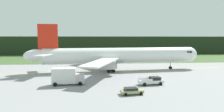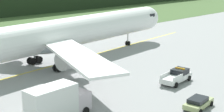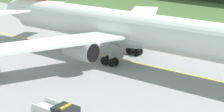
{
  "view_description": "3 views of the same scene",
  "coord_description": "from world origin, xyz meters",
  "views": [
    {
      "loc": [
        -4.23,
        -55.05,
        10.69
      ],
      "look_at": [
        0.92,
        8.67,
        4.63
      ],
      "focal_mm": 30.82,
      "sensor_mm": 36.0,
      "label": 1
    },
    {
      "loc": [
        -30.05,
        -39.1,
        15.25
      ],
      "look_at": [
        3.43,
        -4.75,
        3.22
      ],
      "focal_mm": 55.14,
      "sensor_mm": 36.0,
      "label": 2
    },
    {
      "loc": [
        34.09,
        -33.05,
        16.86
      ],
      "look_at": [
        5.56,
        -2.14,
        3.78
      ],
      "focal_mm": 58.52,
      "sensor_mm": 36.0,
      "label": 3
    }
  ],
  "objects": [
    {
      "name": "catering_truck",
      "position": [
        -10.98,
        -11.32,
        2.0
      ],
      "size": [
        7.28,
        2.98,
        4.01
      ],
      "color": "#C1B2BE",
      "rests_on": "ground"
    },
    {
      "name": "staff_car",
      "position": [
        2.35,
        -19.85,
        0.7
      ],
      "size": [
        4.48,
        2.48,
        1.3
      ],
      "color": "#97A168",
      "rests_on": "ground"
    },
    {
      "name": "ops_pickup_truck",
      "position": [
        8.34,
        -12.7,
        0.9
      ],
      "size": [
        5.83,
        2.84,
        1.94
      ],
      "color": "silver",
      "rests_on": "ground"
    },
    {
      "name": "ground",
      "position": [
        0.0,
        0.0,
        0.0
      ],
      "size": [
        320.0,
        320.0,
        0.0
      ],
      "primitive_type": "plane",
      "color": "gray"
    },
    {
      "name": "taxiway_centerline_main",
      "position": [
        3.15,
        6.82,
        0.0
      ],
      "size": [
        75.94,
        8.46,
        0.01
      ],
      "primitive_type": "cube",
      "rotation": [
        0.0,
        0.0,
        0.11
      ],
      "color": "yellow",
      "rests_on": "ground"
    },
    {
      "name": "airliner",
      "position": [
        2.46,
        6.75,
        4.87
      ],
      "size": [
        57.05,
        41.85,
        14.82
      ],
      "color": "white",
      "rests_on": "ground"
    }
  ]
}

